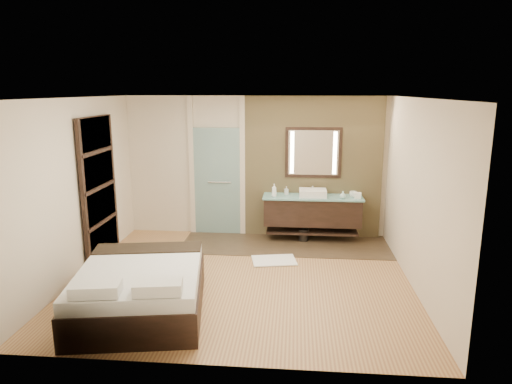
# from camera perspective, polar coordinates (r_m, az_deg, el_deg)

# --- Properties ---
(floor) EXTENTS (5.00, 5.00, 0.00)m
(floor) POSITION_cam_1_polar(r_m,az_deg,el_deg) (7.07, -1.68, -10.76)
(floor) COLOR #8F5B3C
(floor) RESTS_ON ground
(tile_strip) EXTENTS (3.80, 1.30, 0.01)m
(tile_strip) POSITION_cam_1_polar(r_m,az_deg,el_deg) (8.52, 3.62, -6.57)
(tile_strip) COLOR #382B1E
(tile_strip) RESTS_ON floor
(stone_wall) EXTENTS (2.60, 0.08, 2.70)m
(stone_wall) POSITION_cam_1_polar(r_m,az_deg,el_deg) (8.78, 7.11, 3.01)
(stone_wall) COLOR tan
(stone_wall) RESTS_ON floor
(vanity) EXTENTS (1.85, 0.55, 0.88)m
(vanity) POSITION_cam_1_polar(r_m,az_deg,el_deg) (8.66, 7.04, -2.34)
(vanity) COLOR black
(vanity) RESTS_ON stone_wall
(mirror_unit) EXTENTS (1.06, 0.04, 0.96)m
(mirror_unit) POSITION_cam_1_polar(r_m,az_deg,el_deg) (8.68, 7.18, 4.90)
(mirror_unit) COLOR black
(mirror_unit) RESTS_ON stone_wall
(frosted_door) EXTENTS (1.10, 0.12, 2.70)m
(frosted_door) POSITION_cam_1_polar(r_m,az_deg,el_deg) (8.93, -4.87, 1.89)
(frosted_door) COLOR #B8E8E6
(frosted_door) RESTS_ON floor
(shoji_partition) EXTENTS (0.06, 1.20, 2.40)m
(shoji_partition) POSITION_cam_1_polar(r_m,az_deg,el_deg) (7.90, -18.98, 0.29)
(shoji_partition) COLOR black
(shoji_partition) RESTS_ON floor
(bed) EXTENTS (1.84, 2.15, 0.74)m
(bed) POSITION_cam_1_polar(r_m,az_deg,el_deg) (6.16, -14.21, -11.70)
(bed) COLOR black
(bed) RESTS_ON floor
(bath_mat) EXTENTS (0.80, 0.63, 0.02)m
(bath_mat) POSITION_cam_1_polar(r_m,az_deg,el_deg) (7.72, 2.27, -8.53)
(bath_mat) COLOR white
(bath_mat) RESTS_ON floor
(waste_bin) EXTENTS (0.24, 0.24, 0.24)m
(waste_bin) POSITION_cam_1_polar(r_m,az_deg,el_deg) (8.72, 5.96, -5.38)
(waste_bin) COLOR black
(waste_bin) RESTS_ON floor
(tissue_box) EXTENTS (0.14, 0.14, 0.10)m
(tissue_box) POSITION_cam_1_polar(r_m,az_deg,el_deg) (8.56, 12.61, -0.42)
(tissue_box) COLOR white
(tissue_box) RESTS_ON vanity
(soap_bottle_a) EXTENTS (0.10, 0.10, 0.24)m
(soap_bottle_a) POSITION_cam_1_polar(r_m,az_deg,el_deg) (8.47, 2.28, 0.23)
(soap_bottle_a) COLOR white
(soap_bottle_a) RESTS_ON vanity
(soap_bottle_b) EXTENTS (0.08, 0.08, 0.15)m
(soap_bottle_b) POSITION_cam_1_polar(r_m,az_deg,el_deg) (8.66, 3.82, 0.20)
(soap_bottle_b) COLOR #B2B2B2
(soap_bottle_b) RESTS_ON vanity
(soap_bottle_c) EXTENTS (0.13, 0.13, 0.14)m
(soap_bottle_c) POSITION_cam_1_polar(r_m,az_deg,el_deg) (8.46, 10.80, -0.35)
(soap_bottle_c) COLOR silver
(soap_bottle_c) RESTS_ON vanity
(cup) EXTENTS (0.15, 0.15, 0.10)m
(cup) POSITION_cam_1_polar(r_m,az_deg,el_deg) (8.65, 12.03, -0.24)
(cup) COLOR white
(cup) RESTS_ON vanity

